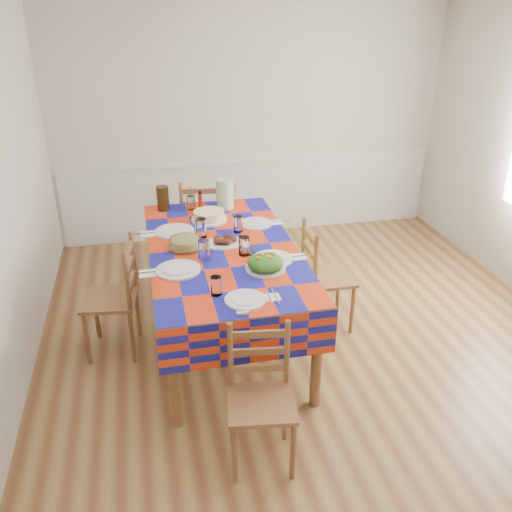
{
  "coord_description": "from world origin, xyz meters",
  "views": [
    {
      "loc": [
        -1.27,
        -3.58,
        2.65
      ],
      "look_at": [
        -0.45,
        0.17,
        0.79
      ],
      "focal_mm": 38.0,
      "sensor_mm": 36.0,
      "label": 1
    }
  ],
  "objects": [
    {
      "name": "serving_utensils",
      "position": [
        -0.51,
        0.18,
        0.84
      ],
      "size": [
        0.16,
        0.36,
        0.01
      ],
      "color": "black",
      "rests_on": "dining_table"
    },
    {
      "name": "green_pitcher",
      "position": [
        -0.54,
        1.17,
        0.98
      ],
      "size": [
        0.16,
        0.16,
        0.27
      ],
      "primitive_type": "cylinder",
      "color": "#A9D092",
      "rests_on": "dining_table"
    },
    {
      "name": "setting_right_far",
      "position": [
        -0.4,
        0.65,
        0.87
      ],
      "size": [
        0.54,
        0.31,
        0.14
      ],
      "rotation": [
        0.0,
        0.0,
        -1.57
      ],
      "color": "silver",
      "rests_on": "dining_table"
    },
    {
      "name": "cake",
      "position": [
        -0.73,
        0.87,
        0.88
      ],
      "size": [
        0.32,
        0.32,
        0.09
      ],
      "color": "silver",
      "rests_on": "dining_table"
    },
    {
      "name": "chair_right",
      "position": [
        0.16,
        0.29,
        0.47
      ],
      "size": [
        0.41,
        0.42,
        0.95
      ],
      "rotation": [
        0.0,
        0.0,
        1.56
      ],
      "color": "brown",
      "rests_on": "room"
    },
    {
      "name": "flower_vase",
      "position": [
        -0.86,
        1.18,
        0.94
      ],
      "size": [
        0.16,
        0.13,
        0.25
      ],
      "color": "white",
      "rests_on": "dining_table"
    },
    {
      "name": "setting_left_near",
      "position": [
        -1.01,
        0.0,
        0.88
      ],
      "size": [
        0.6,
        0.36,
        0.16
      ],
      "rotation": [
        0.0,
        0.0,
        1.57
      ],
      "color": "silver",
      "rests_on": "dining_table"
    },
    {
      "name": "setting_right_near",
      "position": [
        -0.43,
        0.03,
        0.87
      ],
      "size": [
        0.58,
        0.33,
        0.15
      ],
      "rotation": [
        0.0,
        0.0,
        -1.57
      ],
      "color": "silver",
      "rests_on": "dining_table"
    },
    {
      "name": "hot_sauce",
      "position": [
        -0.76,
        1.24,
        0.92
      ],
      "size": [
        0.04,
        0.04,
        0.16
      ],
      "primitive_type": "cylinder",
      "color": "red",
      "rests_on": "dining_table"
    },
    {
      "name": "chair_near",
      "position": [
        -0.7,
        -1.08,
        0.45
      ],
      "size": [
        0.45,
        0.43,
        0.91
      ],
      "rotation": [
        0.0,
        0.0,
        -0.13
      ],
      "color": "brown",
      "rests_on": "room"
    },
    {
      "name": "salad_platter",
      "position": [
        -0.46,
        -0.16,
        0.89
      ],
      "size": [
        0.3,
        0.3,
        0.12
      ],
      "color": "silver",
      "rests_on": "dining_table"
    },
    {
      "name": "chair_left",
      "position": [
        -1.57,
        0.28,
        0.48
      ],
      "size": [
        0.47,
        0.49,
        0.97
      ],
      "rotation": [
        0.0,
        0.0,
        -1.71
      ],
      "color": "brown",
      "rests_on": "room"
    },
    {
      "name": "setting_left_far",
      "position": [
        -0.98,
        0.62,
        0.88
      ],
      "size": [
        0.6,
        0.36,
        0.16
      ],
      "rotation": [
        0.0,
        0.0,
        1.57
      ],
      "color": "silver",
      "rests_on": "dining_table"
    },
    {
      "name": "meat_platter",
      "position": [
        -0.67,
        0.34,
        0.87
      ],
      "size": [
        0.34,
        0.24,
        0.07
      ],
      "color": "silver",
      "rests_on": "dining_table"
    },
    {
      "name": "setting_near_head",
      "position": [
        -0.75,
        -0.53,
        0.87
      ],
      "size": [
        0.45,
        0.3,
        0.13
      ],
      "color": "silver",
      "rests_on": "dining_table"
    },
    {
      "name": "dining_table",
      "position": [
        -0.71,
        0.29,
        0.75
      ],
      "size": [
        1.16,
        2.16,
        0.84
      ],
      "color": "brown",
      "rests_on": "room"
    },
    {
      "name": "wainscot",
      "position": [
        0.0,
        2.48,
        0.49
      ],
      "size": [
        4.41,
        0.06,
        0.92
      ],
      "color": "silver",
      "rests_on": "room"
    },
    {
      "name": "room",
      "position": [
        0.0,
        0.0,
        1.35
      ],
      "size": [
        4.58,
        5.08,
        2.78
      ],
      "color": "brown",
      "rests_on": "ground"
    },
    {
      "name": "chair_far",
      "position": [
        -0.71,
        1.65,
        0.49
      ],
      "size": [
        0.49,
        0.47,
        0.99
      ],
      "rotation": [
        0.0,
        0.0,
        3.01
      ],
      "color": "brown",
      "rests_on": "room"
    },
    {
      "name": "pasta_bowl",
      "position": [
        -0.99,
        0.33,
        0.88
      ],
      "size": [
        0.24,
        0.24,
        0.09
      ],
      "color": "white",
      "rests_on": "dining_table"
    },
    {
      "name": "name_card",
      "position": [
        -0.74,
        -0.73,
        0.85
      ],
      "size": [
        0.08,
        0.03,
        0.02
      ],
      "primitive_type": "cube",
      "color": "silver",
      "rests_on": "dining_table"
    },
    {
      "name": "tea_pitcher",
      "position": [
        -1.11,
        1.23,
        0.95
      ],
      "size": [
        0.11,
        0.11,
        0.23
      ],
      "primitive_type": "cylinder",
      "color": "black",
      "rests_on": "dining_table"
    }
  ]
}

